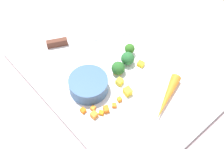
% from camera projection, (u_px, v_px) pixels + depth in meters
% --- Properties ---
extents(ground_plane, '(4.00, 4.00, 0.00)m').
position_uv_depth(ground_plane, '(112.00, 79.00, 0.88)').
color(ground_plane, '#A08B8F').
extents(cutting_board, '(0.53, 0.36, 0.01)m').
position_uv_depth(cutting_board, '(112.00, 78.00, 0.87)').
color(cutting_board, white).
rests_on(cutting_board, ground_plane).
extents(prep_bowl, '(0.10, 0.10, 0.04)m').
position_uv_depth(prep_bowl, '(88.00, 85.00, 0.83)').
color(prep_bowl, '#3A5F8D').
rests_on(prep_bowl, cutting_board).
extents(chef_knife, '(0.15, 0.26, 0.02)m').
position_uv_depth(chef_knife, '(76.00, 40.00, 0.93)').
color(chef_knife, silver).
rests_on(chef_knife, cutting_board).
extents(whole_carrot, '(0.08, 0.14, 0.03)m').
position_uv_depth(whole_carrot, '(167.00, 98.00, 0.81)').
color(whole_carrot, orange).
rests_on(whole_carrot, cutting_board).
extents(carrot_dice_0, '(0.01, 0.01, 0.01)m').
position_uv_depth(carrot_dice_0, '(93.00, 108.00, 0.80)').
color(carrot_dice_0, orange).
rests_on(carrot_dice_0, cutting_board).
extents(carrot_dice_1, '(0.01, 0.01, 0.01)m').
position_uv_depth(carrot_dice_1, '(83.00, 111.00, 0.80)').
color(carrot_dice_1, orange).
rests_on(carrot_dice_1, cutting_board).
extents(carrot_dice_2, '(0.02, 0.02, 0.01)m').
position_uv_depth(carrot_dice_2, '(114.00, 105.00, 0.81)').
color(carrot_dice_2, orange).
rests_on(carrot_dice_2, cutting_board).
extents(carrot_dice_3, '(0.02, 0.02, 0.01)m').
position_uv_depth(carrot_dice_3, '(101.00, 113.00, 0.80)').
color(carrot_dice_3, orange).
rests_on(carrot_dice_3, cutting_board).
extents(carrot_dice_4, '(0.01, 0.01, 0.01)m').
position_uv_depth(carrot_dice_4, '(119.00, 99.00, 0.82)').
color(carrot_dice_4, orange).
rests_on(carrot_dice_4, cutting_board).
extents(carrot_dice_5, '(0.02, 0.02, 0.01)m').
position_uv_depth(carrot_dice_5, '(106.00, 109.00, 0.80)').
color(carrot_dice_5, orange).
rests_on(carrot_dice_5, cutting_board).
extents(carrot_dice_6, '(0.02, 0.02, 0.02)m').
position_uv_depth(carrot_dice_6, '(94.00, 115.00, 0.79)').
color(carrot_dice_6, orange).
rests_on(carrot_dice_6, cutting_board).
extents(pepper_dice_0, '(0.02, 0.02, 0.01)m').
position_uv_depth(pepper_dice_0, '(141.00, 64.00, 0.88)').
color(pepper_dice_0, yellow).
rests_on(pepper_dice_0, cutting_board).
extents(pepper_dice_1, '(0.03, 0.03, 0.02)m').
position_uv_depth(pepper_dice_1, '(117.00, 69.00, 0.87)').
color(pepper_dice_1, yellow).
rests_on(pepper_dice_1, cutting_board).
extents(pepper_dice_2, '(0.02, 0.02, 0.02)m').
position_uv_depth(pepper_dice_2, '(118.00, 83.00, 0.84)').
color(pepper_dice_2, yellow).
rests_on(pepper_dice_2, cutting_board).
extents(pepper_dice_3, '(0.02, 0.02, 0.02)m').
position_uv_depth(pepper_dice_3, '(128.00, 92.00, 0.83)').
color(pepper_dice_3, yellow).
rests_on(pepper_dice_3, cutting_board).
extents(broccoli_floret_0, '(0.04, 0.04, 0.04)m').
position_uv_depth(broccoli_floret_0, '(128.00, 58.00, 0.88)').
color(broccoli_floret_0, '#93C160').
rests_on(broccoli_floret_0, cutting_board).
extents(broccoli_floret_1, '(0.04, 0.04, 0.04)m').
position_uv_depth(broccoli_floret_1, '(119.00, 69.00, 0.86)').
color(broccoli_floret_1, '#96C154').
rests_on(broccoli_floret_1, cutting_board).
extents(broccoli_floret_2, '(0.03, 0.03, 0.04)m').
position_uv_depth(broccoli_floret_2, '(130.00, 49.00, 0.89)').
color(broccoli_floret_2, '#96AA67').
rests_on(broccoli_floret_2, cutting_board).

